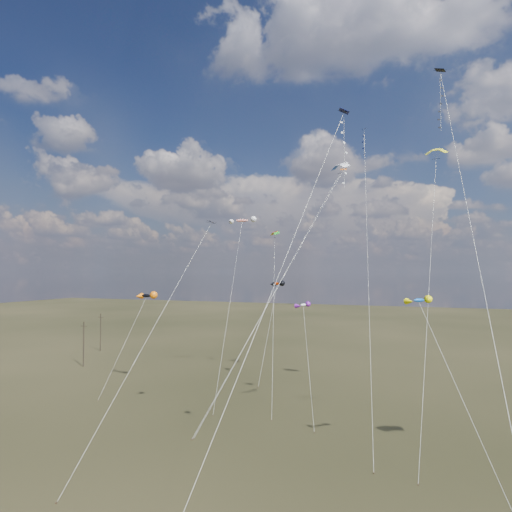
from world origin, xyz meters
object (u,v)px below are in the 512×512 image
(diamond_black_high, at_px, (444,116))
(novelty_black_orange, at_px, (146,296))
(utility_pole_near, at_px, (84,343))
(utility_pole_far, at_px, (100,332))
(parafoil_yellow, at_px, (436,151))

(diamond_black_high, bearing_deg, novelty_black_orange, 161.97)
(utility_pole_near, height_order, novelty_black_orange, novelty_black_orange)
(utility_pole_far, bearing_deg, parafoil_yellow, -16.39)
(utility_pole_far, bearing_deg, utility_pole_near, -60.26)
(diamond_black_high, xyz_separation_m, parafoil_yellow, (-0.57, 15.68, 0.80))
(utility_pole_near, bearing_deg, utility_pole_far, 119.74)
(utility_pole_far, xyz_separation_m, novelty_black_orange, (26.87, -22.12, 9.33))
(diamond_black_high, relative_size, novelty_black_orange, 2.58)
(utility_pole_near, relative_size, parafoil_yellow, 0.24)
(parafoil_yellow, height_order, novelty_black_orange, parafoil_yellow)
(utility_pole_far, relative_size, novelty_black_orange, 0.57)
(novelty_black_orange, bearing_deg, diamond_black_high, -18.03)
(utility_pole_near, relative_size, diamond_black_high, 0.22)
(utility_pole_far, bearing_deg, novelty_black_orange, -39.47)
(utility_pole_far, relative_size, parafoil_yellow, 0.24)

